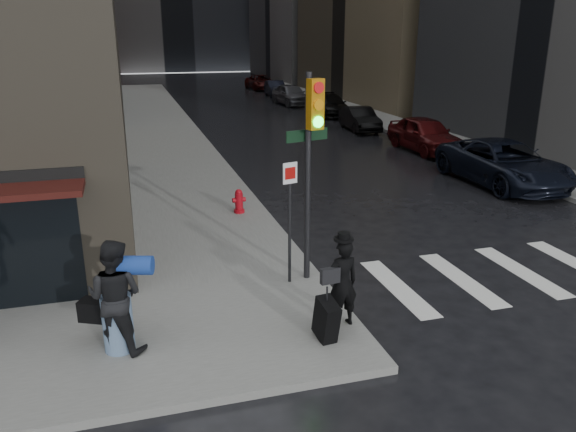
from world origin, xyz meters
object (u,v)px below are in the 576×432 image
fire_hydrant (239,202)px  parked_car_0 (503,163)px  traffic_light (309,151)px  parked_car_2 (360,119)px  man_overcoat (339,289)px  parked_car_6 (261,82)px  man_jeans (115,296)px  parked_car_3 (330,105)px  parked_car_4 (291,94)px  parked_car_1 (425,134)px  parked_car_5 (275,88)px

fire_hydrant → parked_car_0: size_ratio=0.13×
traffic_light → parked_car_2: size_ratio=1.11×
man_overcoat → parked_car_6: size_ratio=0.38×
traffic_light → man_jeans: bearing=-170.3°
man_overcoat → parked_car_3: bearing=-116.2°
fire_hydrant → parked_car_4: size_ratio=0.16×
parked_car_3 → fire_hydrant: bearing=-112.1°
man_jeans → traffic_light: (4.01, 1.83, 1.87)m
traffic_light → parked_car_1: 16.07m
traffic_light → parked_car_5: size_ratio=1.11×
parked_car_2 → parked_car_5: size_ratio=1.00×
parked_car_6 → parked_car_2: bearing=-92.6°
man_overcoat → man_jeans: size_ratio=0.93×
parked_car_0 → parked_car_6: size_ratio=1.17×
man_jeans → parked_car_6: size_ratio=0.41×
parked_car_2 → fire_hydrant: bearing=-121.0°
man_jeans → parked_car_0: size_ratio=0.35×
traffic_light → parked_car_1: size_ratio=0.94×
parked_car_6 → fire_hydrant: bearing=-106.6°
parked_car_1 → parked_car_4: parked_car_1 is taller
parked_car_0 → man_jeans: bearing=-149.3°
parked_car_0 → parked_car_1: size_ratio=1.21×
parked_car_1 → man_jeans: bearing=-134.9°
fire_hydrant → parked_car_2: parked_car_2 is taller
parked_car_1 → parked_car_2: parked_car_1 is taller
parked_car_4 → parked_car_6: (0.63, 12.45, -0.11)m
man_jeans → parked_car_6: 47.41m
traffic_light → parked_car_6: size_ratio=0.91×
parked_car_0 → parked_car_2: 12.45m
man_overcoat → parked_car_4: 34.54m
man_jeans → parked_car_6: (13.45, 45.46, -0.48)m
parked_car_1 → parked_car_6: (-0.41, 31.12, -0.13)m
parked_car_2 → traffic_light: bearing=-111.6°
parked_car_6 → traffic_light: bearing=-104.3°
man_overcoat → parked_car_5: bearing=-109.5°
traffic_light → parked_car_4: (8.80, 31.18, -2.24)m
parked_car_3 → parked_car_4: (-0.93, 6.22, 0.11)m
traffic_light → parked_car_2: traffic_light is taller
parked_car_2 → parked_car_3: bearing=89.8°
parked_car_6 → parked_car_4: bearing=-95.0°
parked_car_4 → parked_car_0: bearing=-92.7°
fire_hydrant → man_jeans: bearing=-116.6°
parked_car_5 → fire_hydrant: bearing=-102.8°
fire_hydrant → parked_car_1: parked_car_1 is taller
man_jeans → parked_car_6: bearing=-80.5°
fire_hydrant → parked_car_1: bearing=35.3°
parked_car_2 → parked_car_3: parked_car_3 is taller
man_overcoat → fire_hydrant: (-0.38, 7.36, -0.45)m
man_overcoat → parked_car_4: man_overcoat is taller
parked_car_4 → parked_car_2: bearing=-92.6°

